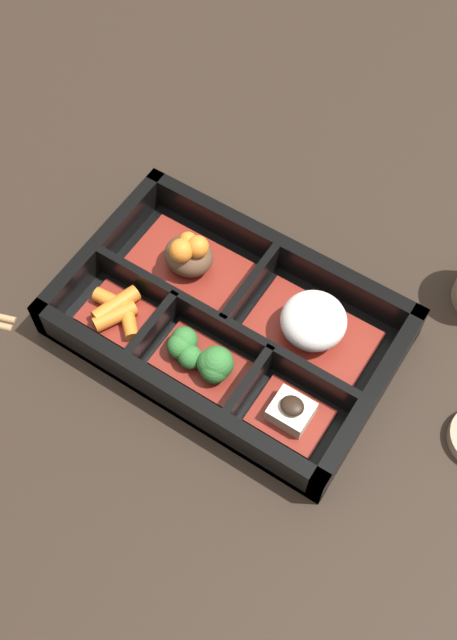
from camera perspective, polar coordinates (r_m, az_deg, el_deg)
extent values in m
plane|color=black|center=(0.73, 0.00, -0.98)|extent=(3.00, 3.00, 0.00)
cube|color=black|center=(0.72, 0.00, -0.79)|extent=(0.31, 0.20, 0.01)
cube|color=black|center=(0.67, -4.32, -5.87)|extent=(0.31, 0.01, 0.05)
cube|color=black|center=(0.75, 3.87, 5.11)|extent=(0.31, 0.01, 0.05)
cube|color=black|center=(0.76, -9.54, 5.23)|extent=(0.01, 0.20, 0.05)
cube|color=black|center=(0.68, 10.66, -6.01)|extent=(0.01, 0.20, 0.05)
cube|color=black|center=(0.70, -0.49, -0.74)|extent=(0.28, 0.01, 0.05)
cube|color=black|center=(0.70, -5.68, -0.98)|extent=(0.01, 0.08, 0.05)
cube|color=black|center=(0.68, 1.54, -5.21)|extent=(0.01, 0.08, 0.05)
cube|color=black|center=(0.72, 1.61, 2.09)|extent=(0.01, 0.10, 0.05)
cube|color=maroon|center=(0.75, -2.99, 4.08)|extent=(0.12, 0.07, 0.01)
ellipsoid|color=brown|center=(0.74, -3.06, 4.91)|extent=(0.05, 0.04, 0.03)
sphere|color=orange|center=(0.72, -2.38, 5.60)|extent=(0.02, 0.02, 0.02)
sphere|color=orange|center=(0.72, -3.11, 6.06)|extent=(0.02, 0.02, 0.02)
sphere|color=orange|center=(0.72, -3.62, 5.29)|extent=(0.02, 0.02, 0.02)
cube|color=maroon|center=(0.72, 6.31, -1.01)|extent=(0.12, 0.07, 0.01)
ellipsoid|color=silver|center=(0.70, 6.50, -0.06)|extent=(0.06, 0.06, 0.04)
cube|color=maroon|center=(0.73, -8.39, 0.35)|extent=(0.07, 0.05, 0.01)
cylinder|color=orange|center=(0.72, -8.57, 1.12)|extent=(0.03, 0.05, 0.02)
cylinder|color=orange|center=(0.72, -8.48, 0.48)|extent=(0.03, 0.03, 0.01)
cylinder|color=orange|center=(0.72, -7.68, 0.26)|extent=(0.04, 0.04, 0.01)
cylinder|color=orange|center=(0.73, -8.80, 1.39)|extent=(0.04, 0.02, 0.01)
cylinder|color=orange|center=(0.72, -8.64, 0.29)|extent=(0.03, 0.04, 0.01)
cube|color=maroon|center=(0.70, -2.08, -3.38)|extent=(0.08, 0.05, 0.01)
sphere|color=#2D6B2D|center=(0.68, -0.92, -3.30)|extent=(0.03, 0.03, 0.03)
sphere|color=#2D6B2D|center=(0.68, -1.19, -3.34)|extent=(0.03, 0.03, 0.03)
sphere|color=#2D6B2D|center=(0.69, -2.94, -2.84)|extent=(0.02, 0.02, 0.02)
sphere|color=#2D6B2D|center=(0.69, -3.74, -2.01)|extent=(0.02, 0.02, 0.02)
sphere|color=#2D6B2D|center=(0.69, -3.40, -1.53)|extent=(0.03, 0.03, 0.03)
sphere|color=#2D6B2D|center=(0.68, -1.08, -3.75)|extent=(0.03, 0.03, 0.03)
cube|color=maroon|center=(0.68, 4.73, -7.32)|extent=(0.07, 0.05, 0.01)
cube|color=beige|center=(0.67, 4.80, -6.96)|extent=(0.04, 0.03, 0.02)
ellipsoid|color=black|center=(0.66, 4.88, -6.53)|extent=(0.02, 0.02, 0.01)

